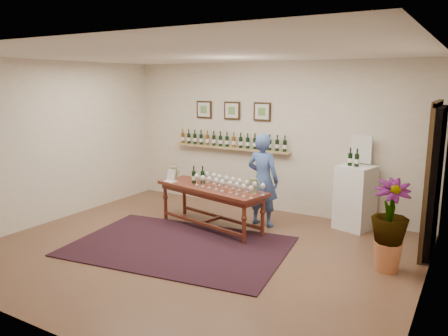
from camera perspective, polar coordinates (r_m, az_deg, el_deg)
The scene contains 14 objects.
ground at distance 6.52m, azimuth -3.63°, elevation -10.72°, with size 6.00×6.00×0.00m, color brown.
room_shell at distance 7.10m, azimuth 19.39°, elevation -0.09°, with size 6.00×6.00×6.00m.
rug at distance 6.68m, azimuth -5.92°, elevation -10.12°, with size 3.16×2.11×0.02m, color #44160C.
tasting_table at distance 7.31m, azimuth -1.71°, elevation -3.25°, with size 2.10×1.05×0.71m.
table_glasses at distance 7.05m, azimuth 0.50°, elevation -2.07°, with size 1.44×0.33×0.20m, color silver, non-canonical shape.
table_bottles at distance 7.51m, azimuth -3.39°, elevation -0.81°, with size 0.29×0.17×0.32m, color black, non-canonical shape.
pitcher_left at distance 7.92m, azimuth -6.53°, elevation -0.59°, with size 0.14×0.14×0.22m, color olive, non-canonical shape.
pitcher_right at distance 6.88m, azimuth 3.86°, elevation -2.29°, with size 0.15×0.15×0.23m, color olive, non-canonical shape.
menu_card at distance 7.72m, azimuth -6.93°, elevation -0.95°, with size 0.23×0.17×0.21m, color silver.
display_pedestal at distance 7.61m, azimuth 16.76°, elevation -3.71°, with size 0.54×0.54×1.07m, color white.
pedestal_bottles at distance 7.44m, azimuth 16.56°, elevation 1.28°, with size 0.28×0.07×0.28m, color black, non-canonical shape.
info_sign at distance 7.64m, azimuth 17.48°, elevation 2.38°, with size 0.38×0.02×0.52m, color silver.
potted_plant at distance 6.05m, azimuth 20.81°, elevation -7.04°, with size 0.70×0.70×1.05m.
person at distance 7.43m, azimuth 5.09°, elevation -1.57°, with size 0.58×0.38×1.59m, color #3E5894.
Camera 1 is at (3.41, -5.00, 2.43)m, focal length 35.00 mm.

